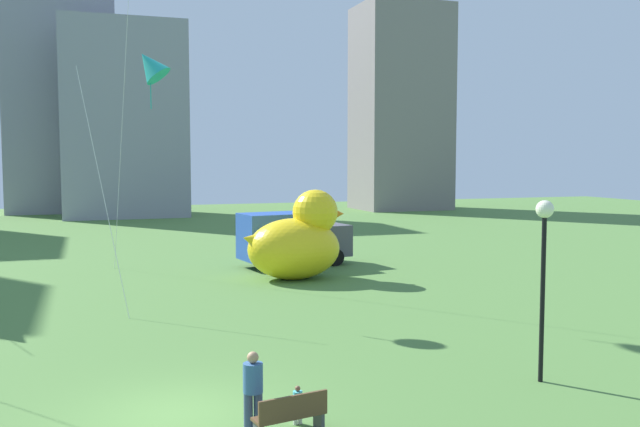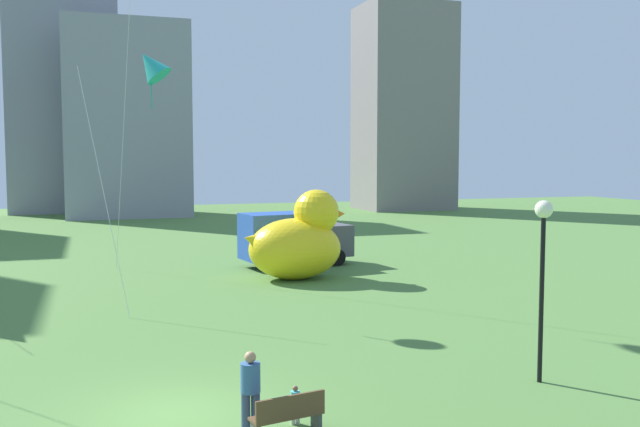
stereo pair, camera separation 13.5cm
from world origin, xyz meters
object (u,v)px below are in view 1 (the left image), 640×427
park_bench (291,414)px  kite_teal (150,65)px  box_truck (292,239)px  person_child (298,403)px  giant_inflatable_duck (298,241)px  person_adult (253,388)px  lamppost (544,246)px

park_bench → kite_teal: 17.14m
box_truck → kite_teal: (-7.80, -6.91, 7.87)m
person_child → giant_inflatable_duck: giant_inflatable_duck is taller
park_bench → person_adult: 0.96m
person_adult → box_truck: box_truck is taller
giant_inflatable_duck → box_truck: 3.99m
person_child → kite_teal: 16.67m
person_adult → person_child: person_adult is taller
park_bench → lamppost: 7.76m
park_bench → kite_teal: size_ratio=0.16×
park_bench → person_child: bearing=61.0°
person_child → box_truck: size_ratio=0.14×
person_adult → kite_teal: (-0.69, 14.10, 8.37)m
park_bench → kite_teal: (-1.36, 14.62, 8.84)m
person_adult → lamppost: size_ratio=0.37×
giant_inflatable_duck → box_truck: giant_inflatable_duck is taller
person_child → kite_teal: kite_teal is taller
person_adult → person_child: size_ratio=2.01×
person_adult → box_truck: 22.19m
giant_inflatable_duck → person_child: bearing=-107.0°
person_adult → person_child: (0.99, 0.06, -0.47)m
person_child → box_truck: (6.12, 20.95, 0.97)m
person_adult → box_truck: (7.11, 21.01, 0.50)m
lamppost → box_truck: size_ratio=0.76×
park_bench → giant_inflatable_duck: size_ratio=0.31×
park_bench → kite_teal: kite_teal is taller
person_adult → giant_inflatable_duck: (6.22, 17.14, 0.86)m
person_child → lamppost: bearing=5.9°
box_truck → kite_teal: bearing=-138.5°
lamppost → giant_inflatable_duck: bearing=95.1°
park_bench → person_adult: (-0.67, 0.52, 0.47)m
person_child → person_adult: bearing=-176.3°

